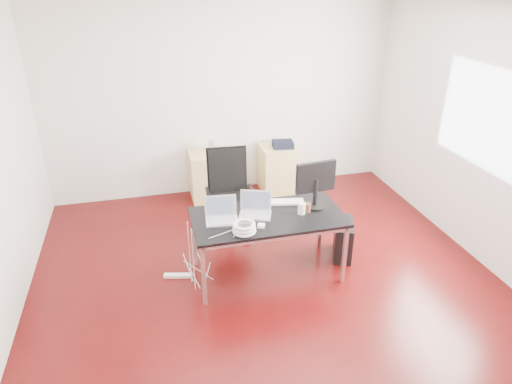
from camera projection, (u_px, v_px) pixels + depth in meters
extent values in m
plane|color=#3A0606|center=(268.00, 284.00, 4.93)|extent=(5.00, 5.00, 0.00)
plane|color=silver|center=(273.00, 5.00, 3.69)|extent=(5.00, 5.00, 0.00)
plane|color=silver|center=(222.00, 99.00, 6.49)|extent=(5.00, 0.00, 5.00)
plane|color=silver|center=(416.00, 365.00, 2.14)|extent=(5.00, 0.00, 5.00)
plane|color=silver|center=(495.00, 142.00, 4.86)|extent=(0.00, 5.00, 5.00)
plane|color=white|center=(486.00, 119.00, 4.95)|extent=(0.00, 1.50, 1.50)
cube|color=black|center=(268.00, 217.00, 4.80)|extent=(1.60, 0.80, 0.03)
cube|color=silver|center=(204.00, 275.00, 4.49)|extent=(0.04, 0.04, 0.70)
cube|color=silver|center=(195.00, 239.00, 5.10)|extent=(0.04, 0.04, 0.70)
cube|color=silver|center=(345.00, 254.00, 4.82)|extent=(0.04, 0.04, 0.70)
cube|color=silver|center=(320.00, 222.00, 5.43)|extent=(0.04, 0.04, 0.70)
cylinder|color=black|center=(231.00, 219.00, 5.74)|extent=(0.06, 0.06, 0.47)
cube|color=black|center=(230.00, 200.00, 5.63)|extent=(0.51, 0.49, 0.06)
cube|color=black|center=(227.00, 170.00, 5.69)|extent=(0.47, 0.13, 0.55)
cube|color=tan|center=(208.00, 176.00, 6.65)|extent=(0.50, 0.50, 0.70)
cube|color=tan|center=(277.00, 169.00, 6.88)|extent=(0.50, 0.50, 0.70)
cube|color=black|center=(343.00, 239.00, 5.34)|extent=(0.36, 0.49, 0.44)
cylinder|color=black|center=(231.00, 186.00, 6.84)|extent=(0.27, 0.27, 0.28)
cube|color=white|center=(177.00, 276.00, 5.04)|extent=(0.31, 0.13, 0.04)
cube|color=silver|center=(222.00, 221.00, 4.68)|extent=(0.35, 0.26, 0.01)
cube|color=silver|center=(221.00, 206.00, 4.73)|extent=(0.33, 0.08, 0.22)
cube|color=#475166|center=(221.00, 206.00, 4.72)|extent=(0.29, 0.07, 0.18)
cube|color=silver|center=(255.00, 216.00, 4.79)|extent=(0.39, 0.33, 0.01)
cube|color=silver|center=(256.00, 201.00, 4.84)|extent=(0.33, 0.16, 0.22)
cube|color=#475166|center=(256.00, 201.00, 4.83)|extent=(0.29, 0.13, 0.18)
cylinder|color=black|center=(314.00, 205.00, 4.99)|extent=(0.26, 0.26, 0.02)
cylinder|color=black|center=(315.00, 192.00, 4.92)|extent=(0.05, 0.05, 0.30)
cube|color=black|center=(316.00, 177.00, 4.86)|extent=(0.45, 0.10, 0.34)
cube|color=#475166|center=(315.00, 176.00, 4.88)|extent=(0.39, 0.05, 0.29)
cube|color=white|center=(284.00, 202.00, 5.05)|extent=(0.46, 0.22, 0.02)
cylinder|color=white|center=(302.00, 209.00, 4.81)|extent=(0.09, 0.09, 0.12)
cylinder|color=brown|center=(307.00, 208.00, 4.85)|extent=(0.09, 0.09, 0.10)
torus|color=white|center=(244.00, 231.00, 4.49)|extent=(0.24, 0.24, 0.04)
torus|color=white|center=(244.00, 228.00, 4.47)|extent=(0.23, 0.23, 0.04)
torus|color=white|center=(244.00, 224.00, 4.46)|extent=(0.22, 0.22, 0.04)
cube|color=white|center=(261.00, 226.00, 4.58)|extent=(0.09, 0.09, 0.03)
cube|color=#9E9E9E|center=(212.00, 147.00, 6.48)|extent=(0.11, 0.10, 0.18)
cube|color=black|center=(283.00, 144.00, 6.70)|extent=(0.33, 0.28, 0.09)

